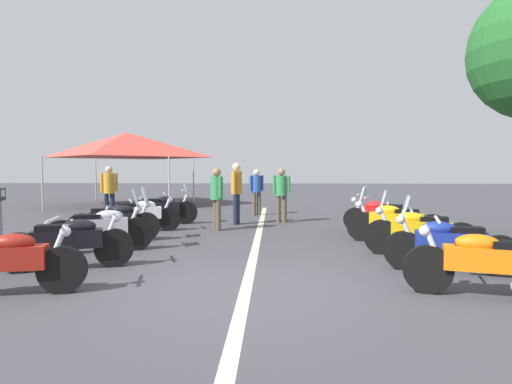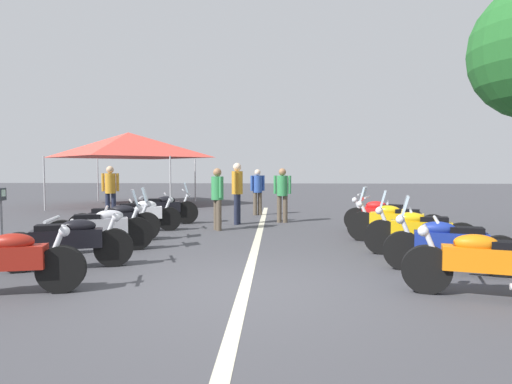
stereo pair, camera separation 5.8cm
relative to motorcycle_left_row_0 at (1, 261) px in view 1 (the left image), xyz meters
name	(u,v)px [view 1 (the left image)]	position (x,y,z in m)	size (l,w,h in m)	color
ground_plane	(246,290)	(0.40, -3.11, -0.45)	(80.00, 80.00, 0.00)	#424247
lane_centre_stripe	(257,242)	(4.11, -3.11, -0.45)	(16.25, 0.16, 0.01)	beige
motorcycle_left_row_0	(1,261)	(0.00, 0.00, 0.00)	(0.77, 2.10, 0.99)	black
motorcycle_left_row_1	(69,242)	(1.44, -0.18, 0.00)	(0.92, 1.97, 1.00)	black
motorcycle_left_row_2	(101,228)	(2.85, -0.13, 0.02)	(0.96, 1.93, 1.22)	black
motorcycle_left_row_3	(115,221)	(4.08, 0.06, 0.01)	(0.72, 2.00, 1.21)	black
motorcycle_left_row_4	(139,214)	(5.51, -0.02, 0.00)	(0.87, 2.09, 0.99)	black
motorcycle_left_row_5	(160,208)	(6.90, -0.19, 0.02)	(0.84, 2.17, 1.22)	black
motorcycle_right_row_0	(491,263)	(0.16, -6.19, 0.00)	(0.91, 2.08, 1.00)	black
motorcycle_right_row_1	(449,243)	(1.48, -6.21, 0.01)	(0.86, 1.98, 1.20)	black
motorcycle_right_row_2	(419,231)	(2.72, -6.17, 0.02)	(0.86, 2.01, 1.22)	black
motorcycle_right_row_3	(395,221)	(4.12, -6.12, 0.02)	(0.99, 2.04, 1.22)	black
motorcycle_right_row_4	(382,215)	(5.57, -6.21, 0.00)	(0.98, 1.88, 0.99)	black
parking_meter	(0,210)	(1.98, 1.30, 0.45)	(0.18, 0.13, 1.29)	slate
bystander_0	(281,191)	(7.52, -3.71, 0.50)	(0.32, 0.52, 1.63)	brown
bystander_1	(256,188)	(9.53, -2.88, 0.48)	(0.32, 0.48, 1.59)	brown
bystander_2	(217,194)	(5.84, -1.99, 0.50)	(0.47, 0.32, 1.64)	brown
bystander_3	(109,188)	(7.91, 1.69, 0.55)	(0.32, 0.52, 1.70)	#1E2338
bystander_4	(236,188)	(7.06, -2.40, 0.60)	(0.52, 0.32, 1.79)	#1E2338
event_tent	(127,145)	(13.18, 2.95, 2.20)	(5.47, 5.47, 3.20)	#E54C3F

